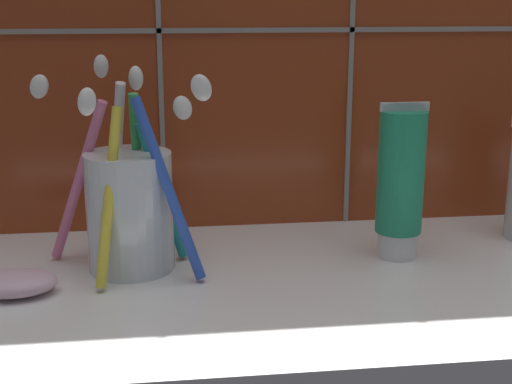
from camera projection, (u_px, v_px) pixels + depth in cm
name	position (u px, v px, depth cm)	size (l,w,h in cm)	color
sink_counter	(366.00, 285.00, 63.49)	(78.48, 32.22, 2.00)	white
toothbrush_cup	(130.00, 204.00, 63.31)	(16.59, 14.16, 18.92)	silver
toothpaste_tube	(400.00, 182.00, 65.90)	(4.54, 4.33, 14.69)	white
soap_bar	(14.00, 283.00, 58.74)	(7.08, 4.68, 2.02)	#DBB2C6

